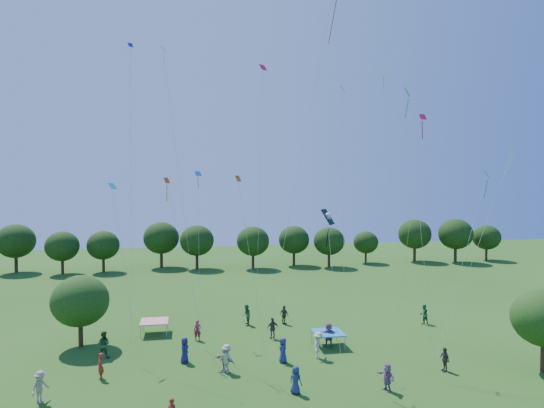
{
  "coord_description": "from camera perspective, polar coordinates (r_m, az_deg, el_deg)",
  "views": [
    {
      "loc": [
        -5.07,
        -14.86,
        12.22
      ],
      "look_at": [
        0.0,
        14.0,
        11.0
      ],
      "focal_mm": 32.0,
      "sensor_mm": 36.0,
      "label": 1
    }
  ],
  "objects": [
    {
      "name": "near_tree_north",
      "position": [
        39.6,
        -21.64,
        -10.56
      ],
      "size": [
        4.23,
        4.23,
        5.37
      ],
      "color": "#422B19",
      "rests_on": "ground"
    },
    {
      "name": "near_tree_east",
      "position": [
        36.74,
        29.39,
        -11.6
      ],
      "size": [
        4.11,
        4.11,
        5.39
      ],
      "color": "#422B19",
      "rests_on": "ground"
    },
    {
      "name": "treeline",
      "position": [
        70.83,
        -7.22,
        -4.22
      ],
      "size": [
        88.01,
        8.77,
        6.77
      ],
      "color": "#422B19",
      "rests_on": "ground"
    },
    {
      "name": "tent_red_stripe",
      "position": [
        41.62,
        -13.66,
        -13.27
      ],
      "size": [
        2.2,
        2.2,
        1.1
      ],
      "color": "red",
      "rests_on": "ground"
    },
    {
      "name": "tent_blue",
      "position": [
        37.87,
        6.62,
        -14.81
      ],
      "size": [
        2.2,
        2.2,
        1.1
      ],
      "color": "#1D77BE",
      "rests_on": "ground"
    },
    {
      "name": "crowd_person_0",
      "position": [
        34.55,
        1.3,
        -16.81
      ],
      "size": [
        0.65,
        0.93,
        1.72
      ],
      "primitive_type": "imported",
      "rotation": [
        0.0,
        0.0,
        4.47
      ],
      "color": "navy",
      "rests_on": "ground"
    },
    {
      "name": "crowd_person_1",
      "position": [
        39.44,
        -8.76,
        -14.48
      ],
      "size": [
        0.64,
        0.45,
        1.59
      ],
      "primitive_type": "imported",
      "rotation": [
        0.0,
        0.0,
        -0.13
      ],
      "color": "maroon",
      "rests_on": "ground"
    },
    {
      "name": "crowd_person_2",
      "position": [
        45.28,
        17.42,
        -12.26
      ],
      "size": [
        0.9,
        0.58,
        1.71
      ],
      "primitive_type": "imported",
      "rotation": [
        0.0,
        0.0,
        3.3
      ],
      "color": "#265831",
      "rests_on": "ground"
    },
    {
      "name": "crowd_person_3",
      "position": [
        33.04,
        -5.33,
        -17.63
      ],
      "size": [
        1.23,
        1.21,
        1.83
      ],
      "primitive_type": "imported",
      "rotation": [
        0.0,
        0.0,
        2.38
      ],
      "color": "#A69F84",
      "rests_on": "ground"
    },
    {
      "name": "crowd_person_4",
      "position": [
        39.44,
        0.08,
        -14.4
      ],
      "size": [
        1.05,
        0.65,
        1.66
      ],
      "primitive_type": "imported",
      "rotation": [
        0.0,
        0.0,
        3.36
      ],
      "color": "#3F3832",
      "rests_on": "ground"
    },
    {
      "name": "crowd_person_5",
      "position": [
        31.09,
        13.38,
        -19.21
      ],
      "size": [
        0.94,
        1.61,
        1.63
      ],
      "primitive_type": "imported",
      "rotation": [
        0.0,
        0.0,
        4.99
      ],
      "color": "#8D5491",
      "rests_on": "ground"
    },
    {
      "name": "crowd_person_6",
      "position": [
        30.0,
        2.8,
        -19.97
      ],
      "size": [
        0.87,
        0.87,
        1.62
      ],
      "primitive_type": "imported",
      "rotation": [
        0.0,
        0.0,
        2.36
      ],
      "color": "navy",
      "rests_on": "ground"
    },
    {
      "name": "crowd_person_7",
      "position": [
        33.69,
        -19.54,
        -17.53
      ],
      "size": [
        0.44,
        0.64,
        1.65
      ],
      "primitive_type": "imported",
      "rotation": [
        0.0,
        0.0,
        4.78
      ],
      "color": "#A1281D",
      "rests_on": "ground"
    },
    {
      "name": "crowd_person_8",
      "position": [
        37.33,
        -19.22,
        -15.33
      ],
      "size": [
        1.02,
        0.69,
        1.89
      ],
      "primitive_type": "imported",
      "rotation": [
        0.0,
        0.0,
        2.93
      ],
      "color": "#22512B",
      "rests_on": "ground"
    },
    {
      "name": "crowd_person_9",
      "position": [
        31.7,
        -25.62,
        -18.8
      ],
      "size": [
        1.04,
        1.26,
        1.78
      ],
      "primitive_type": "imported",
      "rotation": [
        0.0,
        0.0,
        1.04
      ],
      "color": "#A28F82",
      "rests_on": "ground"
    },
    {
      "name": "crowd_person_10",
      "position": [
        35.0,
        19.65,
        -16.82
      ],
      "size": [
        0.47,
        0.95,
        1.57
      ],
      "primitive_type": "imported",
      "rotation": [
        0.0,
        0.0,
        4.77
      ],
      "color": "#403933",
      "rests_on": "ground"
    },
    {
      "name": "crowd_person_11",
      "position": [
        37.87,
        6.69,
        -15.03
      ],
      "size": [
        1.75,
        0.85,
        1.8
      ],
      "primitive_type": "imported",
      "rotation": [
        0.0,
        0.0,
        2.99
      ],
      "color": "#8B5179",
      "rests_on": "ground"
    },
    {
      "name": "crowd_person_12",
      "position": [
        35.03,
        -10.25,
        -16.55
      ],
      "size": [
        0.69,
        0.96,
        1.75
      ],
      "primitive_type": "imported",
      "rotation": [
        0.0,
        0.0,
        1.29
      ],
      "color": "navy",
      "rests_on": "ground"
    },
    {
      "name": "crowd_person_14",
      "position": [
        42.93,
        -3.02,
        -12.92
      ],
      "size": [
        0.48,
        0.88,
        1.78
      ],
      "primitive_type": "imported",
      "rotation": [
        0.0,
        0.0,
        4.72
      ],
      "color": "#295F32",
      "rests_on": "ground"
    },
    {
      "name": "crowd_person_15",
      "position": [
        35.4,
        5.49,
        -16.22
      ],
      "size": [
        1.14,
        1.31,
        1.86
      ],
      "primitive_type": "imported",
      "rotation": [
        0.0,
        0.0,
        0.97
      ],
      "color": "beige",
      "rests_on": "ground"
    },
    {
      "name": "crowd_person_16",
      "position": [
        43.18,
        1.45,
        -12.92
      ],
      "size": [
        0.91,
        1.04,
        1.65
      ],
      "primitive_type": "imported",
      "rotation": [
        0.0,
        0.0,
        2.18
      ],
      "color": "#39352D",
      "rests_on": "ground"
    },
    {
      "name": "crowd_person_17",
      "position": [
        33.25,
        -5.54,
        -17.75
      ],
      "size": [
        1.38,
        1.4,
        1.56
      ],
      "primitive_type": "imported",
      "rotation": [
        0.0,
        0.0,
        5.48
      ],
      "color": "#8D5288",
      "rests_on": "ground"
    },
    {
      "name": "pirate_kite",
      "position": [
        30.7,
        6.63,
        -1.75
      ],
      "size": [
        1.13,
        3.91,
        9.32
      ],
      "color": "black"
    },
    {
      "name": "red_high_kite",
      "position": [
        33.64,
        5.87,
        17.14
      ],
      "size": [
        5.49,
        2.69,
        24.19
      ],
      "color": "red"
    },
    {
      "name": "small_kite_0",
      "position": [
        38.36,
        16.66,
        4.11
      ],
      "size": [
        0.86,
        5.18,
        16.04
      ],
      "color": "#D90C44"
    },
    {
      "name": "small_kite_1",
      "position": [
        36.84,
        -11.55,
        -0.79
      ],
      "size": [
        2.7,
        1.14,
        11.39
      ],
      "color": "#FF520D"
    },
    {
      "name": "small_kite_2",
      "position": [
        33.62,
        24.9,
        1.02
      ],
      "size": [
        5.44,
        0.75,
        13.14
      ],
      "color": "#C7FD16"
    },
    {
      "name": "small_kite_3",
      "position": [
        34.64,
        16.03,
        8.11
      ],
      "size": [
        0.62,
        4.48,
        17.59
      ],
      "color": "green"
    },
    {
      "name": "small_kite_4",
      "position": [
        39.8,
        -8.65,
        0.17
      ],
      "size": [
        0.63,
        5.26,
        11.97
      ],
      "color": "blue"
    },
    {
      "name": "small_kite_5",
      "position": [
        37.05,
        8.34,
        6.02
      ],
      "size": [
        0.67,
        2.37,
        18.38
      ],
      "color": "#691A9F"
    },
    {
      "name": "small_kite_6",
      "position": [
        39.59,
        -11.81,
        10.71
      ],
      "size": [
        2.88,
        4.32,
        21.93
      ],
      "color": "white"
    },
    {
      "name": "small_kite_7",
      "position": [
        36.67,
        -17.84,
        -1.05
      ],
      "size": [
        2.17,
        3.52,
        10.99
      ],
      "color": "#0C9DB9"
    },
    {
      "name": "small_kite_8",
      "position": [
        39.41,
        -1.27,
        8.71
      ],
      "size": [
        0.72,
        1.84,
        20.41
      ],
      "color": "red"
    },
    {
      "name": "small_kite_9",
      "position": [
        29.96,
        -3.16,
        -2.59
      ],
      "size": [
        1.91,
        0.43,
        11.44
      ],
      "color": "orange"
    },
    {
      "name": "small_kite_10",
      "position": [
        41.56,
        13.63,
        6.02
      ],
      "size": [
        1.96,
        0.43,
        20.18
      ],
      "color": "#C2D813"
    },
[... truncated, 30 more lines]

